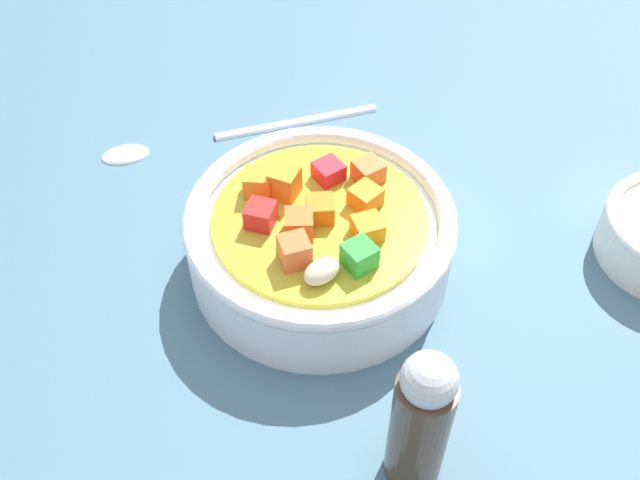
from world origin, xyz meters
The scene contains 4 objects.
ground_plane centered at (0.00, 0.00, -1.00)cm, with size 140.00×140.00×2.00cm, color #42667A.
soup_bowl_main centered at (-0.01, 0.00, 2.51)cm, with size 15.17×15.17×5.87cm.
spoon centered at (3.52, 13.08, 0.40)cm, with size 17.38×11.23×0.88cm.
pepper_shaker centered at (-6.31, -11.74, 4.57)cm, with size 2.67×2.67×9.16cm.
Camera 1 is at (-20.83, -19.15, 33.88)cm, focal length 41.98 mm.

